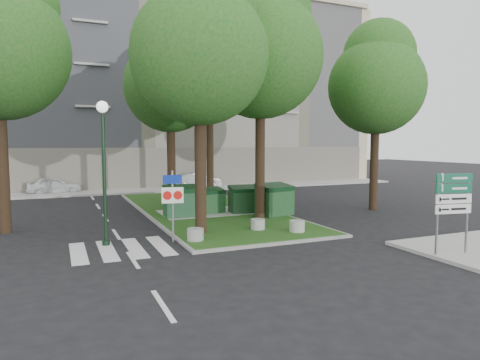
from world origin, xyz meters
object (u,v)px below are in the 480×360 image
bollard_left (195,234)px  street_lamp (104,155)px  tree_median_far (211,65)px  tree_street_right (377,78)px  tree_median_near_right (262,44)px  car_silver (197,181)px  dumpster_a (181,201)px  litter_bin (254,201)px  bollard_right (297,226)px  tree_median_near_left (201,43)px  tree_median_mid (172,77)px  bollard_mid (258,224)px  dumpster_d (275,200)px  dumpster_c (244,199)px  dumpster_b (210,201)px  directional_sign (453,201)px  car_white (54,185)px  traffic_sign_pole (173,196)px

bollard_left → street_lamp: 4.19m
tree_median_far → tree_street_right: 9.85m
tree_median_near_right → car_silver: size_ratio=3.07×
dumpster_a → litter_bin: size_ratio=2.58×
dumpster_a → bollard_right: 6.11m
tree_median_near_right → street_lamp: tree_median_near_right is taller
tree_median_near_left → bollard_right: bearing=-22.2°
bollard_right → bollard_left: bearing=178.2°
tree_median_mid → bollard_mid: size_ratio=17.55×
tree_median_near_right → dumpster_d: (0.91, 0.37, -7.13)m
dumpster_c → litter_bin: dumpster_c is taller
tree_median_near_left → dumpster_b: size_ratio=7.22×
bollard_left → bollard_mid: bearing=17.1°
dumpster_d → bollard_right: 3.93m
tree_median_far → street_lamp: tree_median_far is taller
tree_median_mid → tree_street_right: size_ratio=0.99×
street_lamp → directional_sign: bearing=-31.2°
street_lamp → dumpster_c: bearing=29.3°
tree_median_mid → bollard_left: size_ratio=16.97×
tree_median_near_right → dumpster_c: size_ratio=7.45×
litter_bin → car_white: size_ratio=0.18×
dumpster_a → bollard_right: bearing=-56.1°
tree_median_near_right → bollard_right: tree_median_near_right is taller
bollard_left → traffic_sign_pole: 1.58m
tree_median_near_right → directional_sign: (2.61, -8.18, -6.19)m
tree_median_mid → dumpster_a: size_ratio=6.16×
car_silver → tree_median_near_left: bearing=168.6°
traffic_sign_pole → directional_sign: size_ratio=1.03×
dumpster_a → dumpster_b: (1.60, 0.46, -0.11)m
bollard_right → street_lamp: bearing=171.1°
street_lamp → tree_median_near_right: bearing=17.7°
traffic_sign_pole → litter_bin: bearing=54.7°
dumpster_c → car_silver: (1.53, 12.68, -0.15)m
dumpster_b → bollard_mid: (0.42, -4.62, -0.39)m
tree_median_near_left → street_lamp: (-3.64, -0.28, -4.18)m
litter_bin → car_silver: (0.41, 11.38, 0.18)m
dumpster_b → bollard_mid: dumpster_b is taller
tree_median_far → tree_street_right: size_ratio=1.18×
tree_median_far → bollard_right: bearing=-91.5°
bollard_right → car_white: size_ratio=0.17×
dumpster_a → dumpster_c: size_ratio=1.06×
tree_median_far → traffic_sign_pole: (-5.07, -10.25, -6.66)m
bollard_right → car_white: bearing=115.7°
tree_median_far → bollard_left: tree_median_far is taller
tree_median_near_left → dumpster_c: bearing=47.2°
tree_median_far → dumpster_d: (0.71, -7.13, -7.47)m
dumpster_b → bollard_right: (1.63, -5.63, -0.38)m
dumpster_d → street_lamp: street_lamp is taller
dumpster_c → bollard_right: 5.07m
bollard_left → car_white: bearing=104.5°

